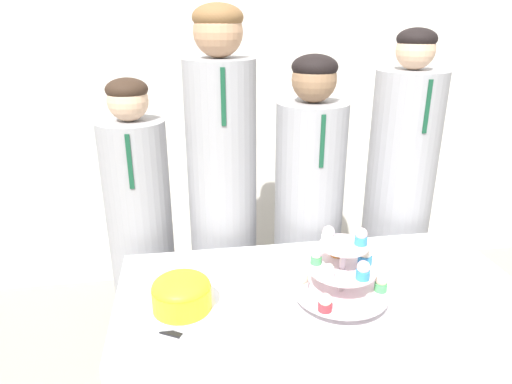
# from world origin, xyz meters

# --- Properties ---
(wall_back) EXTENTS (9.00, 0.06, 2.70)m
(wall_back) POSITION_xyz_m (0.00, 1.69, 1.35)
(wall_back) COLOR silver
(wall_back) RESTS_ON ground_plane
(table) EXTENTS (1.41, 0.63, 0.72)m
(table) POSITION_xyz_m (0.00, 0.32, 0.36)
(table) COLOR white
(table) RESTS_ON ground_plane
(round_cake) EXTENTS (0.22, 0.22, 0.12)m
(round_cake) POSITION_xyz_m (-0.48, 0.23, 0.78)
(round_cake) COLOR white
(round_cake) RESTS_ON table
(cake_knife) EXTENTS (0.22, 0.14, 0.01)m
(cake_knife) POSITION_xyz_m (-0.48, 0.10, 0.72)
(cake_knife) COLOR silver
(cake_knife) RESTS_ON table
(cupcake_stand) EXTENTS (0.31, 0.31, 0.28)m
(cupcake_stand) POSITION_xyz_m (0.04, 0.20, 0.83)
(cupcake_stand) COLOR silver
(cupcake_stand) RESTS_ON table
(student_0) EXTENTS (0.28, 0.29, 1.38)m
(student_0) POSITION_xyz_m (-0.66, 0.86, 0.65)
(student_0) COLOR #939399
(student_0) RESTS_ON ground_plane
(student_1) EXTENTS (0.30, 0.30, 1.66)m
(student_1) POSITION_xyz_m (-0.29, 0.86, 0.80)
(student_1) COLOR #939399
(student_1) RESTS_ON ground_plane
(student_2) EXTENTS (0.31, 0.32, 1.46)m
(student_2) POSITION_xyz_m (0.11, 0.86, 0.69)
(student_2) COLOR #939399
(student_2) RESTS_ON ground_plane
(student_3) EXTENTS (0.31, 0.32, 1.57)m
(student_3) POSITION_xyz_m (0.54, 0.86, 0.74)
(student_3) COLOR #939399
(student_3) RESTS_ON ground_plane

